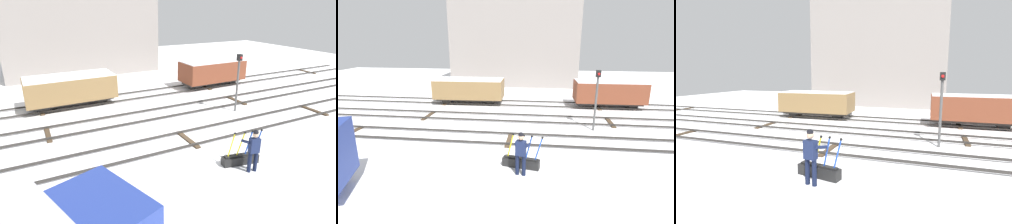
% 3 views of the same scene
% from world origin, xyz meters
% --- Properties ---
extents(ground_plane, '(60.00, 60.00, 0.00)m').
position_xyz_m(ground_plane, '(0.00, 0.00, 0.00)').
color(ground_plane, white).
extents(track_main_line, '(44.00, 1.94, 0.18)m').
position_xyz_m(track_main_line, '(0.00, 0.00, 0.11)').
color(track_main_line, '#2D2B28').
rests_on(track_main_line, ground_plane).
extents(track_siding_near, '(44.00, 1.94, 0.18)m').
position_xyz_m(track_siding_near, '(0.00, 3.60, 0.11)').
color(track_siding_near, '#2D2B28').
rests_on(track_siding_near, ground_plane).
extents(track_siding_far, '(44.00, 1.94, 0.18)m').
position_xyz_m(track_siding_far, '(0.00, 7.48, 0.11)').
color(track_siding_far, '#2D2B28').
rests_on(track_siding_far, ground_plane).
extents(switch_lever_frame, '(1.65, 0.64, 1.43)m').
position_xyz_m(switch_lever_frame, '(0.81, -2.78, 0.25)').
color(switch_lever_frame, black).
rests_on(switch_lever_frame, ground_plane).
extents(rail_worker, '(0.63, 0.73, 1.74)m').
position_xyz_m(rail_worker, '(0.83, -3.40, 0.98)').
color(rail_worker, '#111831').
rests_on(rail_worker, ground_plane).
extents(signal_post, '(0.24, 0.32, 3.41)m').
position_xyz_m(signal_post, '(4.57, 2.12, 2.12)').
color(signal_post, '#4C4C4C').
rests_on(signal_post, ground_plane).
extents(apartment_building, '(13.53, 6.81, 11.38)m').
position_xyz_m(apartment_building, '(-1.34, 17.91, 5.70)').
color(apartment_building, gray).
rests_on(apartment_building, ground_plane).
extents(freight_car_far_end, '(5.01, 2.24, 2.01)m').
position_xyz_m(freight_car_far_end, '(6.59, 7.48, 1.19)').
color(freight_car_far_end, '#2D2B28').
rests_on(freight_car_far_end, ground_plane).
extents(freight_car_near_switch, '(5.40, 2.39, 1.96)m').
position_xyz_m(freight_car_near_switch, '(-4.04, 7.48, 1.16)').
color(freight_car_near_switch, '#2D2B28').
rests_on(freight_car_near_switch, ground_plane).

